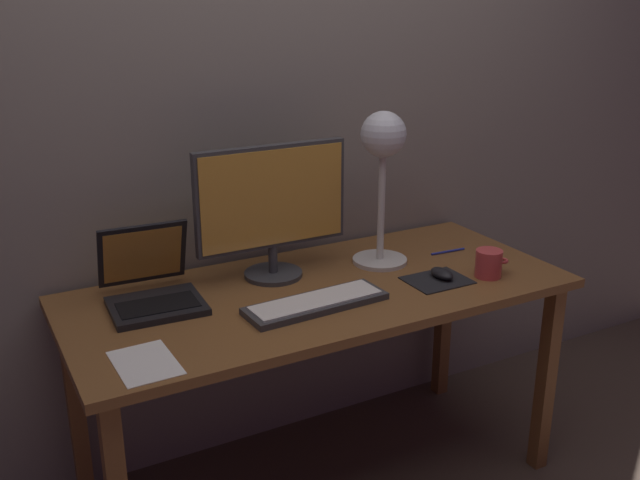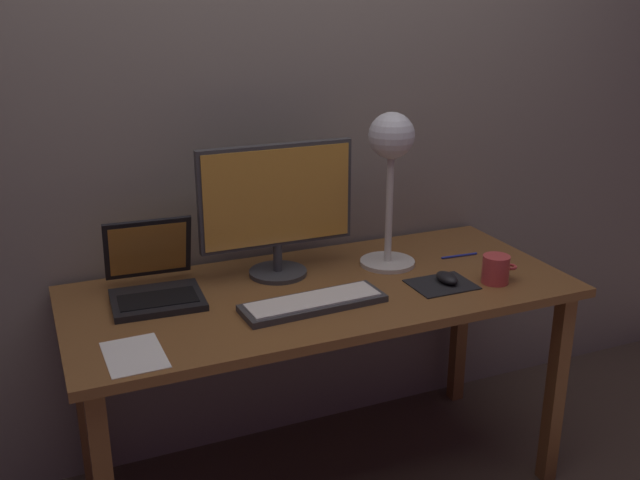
{
  "view_description": "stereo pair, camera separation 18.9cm",
  "coord_description": "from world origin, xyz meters",
  "px_view_note": "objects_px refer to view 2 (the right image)",
  "views": [
    {
      "loc": [
        -1.0,
        -1.86,
        1.64
      ],
      "look_at": [
        -0.03,
        -0.05,
        0.92
      ],
      "focal_mm": 40.46,
      "sensor_mm": 36.0,
      "label": 1
    },
    {
      "loc": [
        -0.83,
        -1.94,
        1.64
      ],
      "look_at": [
        -0.03,
        -0.05,
        0.92
      ],
      "focal_mm": 40.46,
      "sensor_mm": 36.0,
      "label": 2
    }
  ],
  "objects_px": {
    "coffee_mug": "(496,269)",
    "pen": "(459,256)",
    "keyboard_main": "(313,303)",
    "mouse": "(447,278)",
    "monitor": "(277,203)",
    "desk_lamp": "(391,156)",
    "laptop": "(153,275)"
  },
  "relations": [
    {
      "from": "laptop",
      "to": "mouse",
      "type": "relative_size",
      "value": 3.4
    },
    {
      "from": "monitor",
      "to": "pen",
      "type": "xyz_separation_m",
      "value": [
        0.65,
        -0.09,
        -0.24
      ]
    },
    {
      "from": "monitor",
      "to": "keyboard_main",
      "type": "bearing_deg",
      "value": -87.96
    },
    {
      "from": "monitor",
      "to": "pen",
      "type": "distance_m",
      "value": 0.7
    },
    {
      "from": "monitor",
      "to": "desk_lamp",
      "type": "distance_m",
      "value": 0.41
    },
    {
      "from": "mouse",
      "to": "desk_lamp",
      "type": "bearing_deg",
      "value": 112.95
    },
    {
      "from": "desk_lamp",
      "to": "monitor",
      "type": "bearing_deg",
      "value": 171.13
    },
    {
      "from": "laptop",
      "to": "mouse",
      "type": "xyz_separation_m",
      "value": [
        0.88,
        -0.28,
        -0.04
      ]
    },
    {
      "from": "laptop",
      "to": "mouse",
      "type": "bearing_deg",
      "value": -17.82
    },
    {
      "from": "desk_lamp",
      "to": "coffee_mug",
      "type": "xyz_separation_m",
      "value": [
        0.25,
        -0.28,
        -0.34
      ]
    },
    {
      "from": "mouse",
      "to": "pen",
      "type": "distance_m",
      "value": 0.26
    },
    {
      "from": "laptop",
      "to": "pen",
      "type": "height_order",
      "value": "laptop"
    },
    {
      "from": "desk_lamp",
      "to": "pen",
      "type": "distance_m",
      "value": 0.47
    },
    {
      "from": "keyboard_main",
      "to": "mouse",
      "type": "relative_size",
      "value": 4.65
    },
    {
      "from": "keyboard_main",
      "to": "laptop",
      "type": "relative_size",
      "value": 1.37
    },
    {
      "from": "desk_lamp",
      "to": "pen",
      "type": "height_order",
      "value": "desk_lamp"
    },
    {
      "from": "keyboard_main",
      "to": "pen",
      "type": "relative_size",
      "value": 3.19
    },
    {
      "from": "coffee_mug",
      "to": "pen",
      "type": "distance_m",
      "value": 0.25
    },
    {
      "from": "coffee_mug",
      "to": "pen",
      "type": "relative_size",
      "value": 0.87
    },
    {
      "from": "keyboard_main",
      "to": "desk_lamp",
      "type": "height_order",
      "value": "desk_lamp"
    },
    {
      "from": "coffee_mug",
      "to": "laptop",
      "type": "bearing_deg",
      "value": 161.91
    },
    {
      "from": "laptop",
      "to": "coffee_mug",
      "type": "relative_size",
      "value": 2.67
    },
    {
      "from": "keyboard_main",
      "to": "mouse",
      "type": "xyz_separation_m",
      "value": [
        0.46,
        -0.0,
        0.01
      ]
    },
    {
      "from": "pen",
      "to": "keyboard_main",
      "type": "bearing_deg",
      "value": -163.63
    },
    {
      "from": "monitor",
      "to": "pen",
      "type": "relative_size",
      "value": 3.67
    },
    {
      "from": "keyboard_main",
      "to": "mouse",
      "type": "bearing_deg",
      "value": -0.55
    },
    {
      "from": "keyboard_main",
      "to": "laptop",
      "type": "distance_m",
      "value": 0.51
    },
    {
      "from": "monitor",
      "to": "mouse",
      "type": "relative_size",
      "value": 5.35
    },
    {
      "from": "pen",
      "to": "coffee_mug",
      "type": "bearing_deg",
      "value": -95.96
    },
    {
      "from": "pen",
      "to": "desk_lamp",
      "type": "bearing_deg",
      "value": 173.05
    },
    {
      "from": "keyboard_main",
      "to": "desk_lamp",
      "type": "xyz_separation_m",
      "value": [
        0.37,
        0.22,
        0.37
      ]
    },
    {
      "from": "monitor",
      "to": "mouse",
      "type": "bearing_deg",
      "value": -30.95
    }
  ]
}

